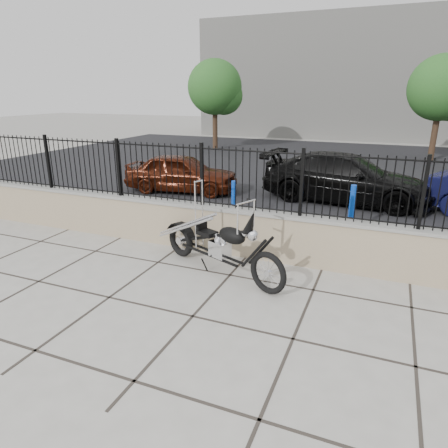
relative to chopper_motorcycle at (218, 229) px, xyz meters
name	(u,v)px	position (x,y,z in m)	size (l,w,h in m)	color
ground_plane	(193,316)	(0.26, -1.56, -0.83)	(90.00, 90.00, 0.00)	#99968E
parking_lot	(325,170)	(0.26, 10.94, -0.83)	(30.00, 30.00, 0.00)	black
retaining_wall	(248,233)	(0.26, 0.94, -0.35)	(14.00, 0.36, 0.96)	gray
iron_fence	(249,180)	(0.26, 0.94, 0.73)	(14.00, 0.08, 1.20)	black
background_building	(361,79)	(0.26, 24.94, 3.17)	(22.00, 6.00, 8.00)	beige
chopper_motorcycle	(218,229)	(0.00, 0.00, 0.00)	(2.78, 0.49, 1.67)	black
car_red	(182,173)	(-3.54, 5.27, -0.21)	(1.47, 3.65, 1.24)	#411609
car_black	(346,178)	(1.57, 5.99, -0.12)	(1.99, 4.90, 1.42)	black
bollard_a	(234,200)	(-0.87, 3.06, -0.33)	(0.12, 0.12, 1.02)	blue
bollard_b	(352,209)	(2.02, 3.12, -0.26)	(0.14, 0.14, 1.15)	#0B48A7
tree_left	(215,85)	(-6.59, 15.04, 2.67)	(2.97, 2.97, 5.01)	#382619
tree_right	(442,85)	(4.52, 14.97, 2.61)	(2.91, 2.91, 4.91)	#382619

